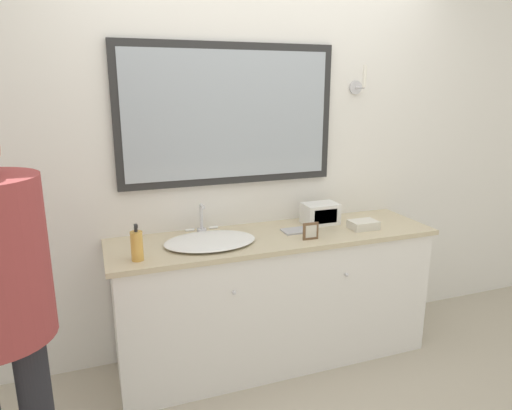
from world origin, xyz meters
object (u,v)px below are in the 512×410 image
(sink_basin, at_px, (210,240))
(picture_frame, at_px, (311,231))
(soap_bottle, at_px, (137,246))
(appliance_box, at_px, (320,214))

(sink_basin, relative_size, picture_frame, 5.15)
(soap_bottle, height_order, appliance_box, soap_bottle)
(soap_bottle, xyz_separation_m, picture_frame, (1.01, -0.01, -0.03))
(soap_bottle, distance_m, picture_frame, 1.01)
(sink_basin, relative_size, soap_bottle, 2.68)
(soap_bottle, relative_size, appliance_box, 0.87)
(appliance_box, distance_m, picture_frame, 0.35)
(picture_frame, bearing_deg, soap_bottle, 179.42)
(sink_basin, xyz_separation_m, soap_bottle, (-0.42, -0.13, 0.06))
(sink_basin, relative_size, appliance_box, 2.34)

